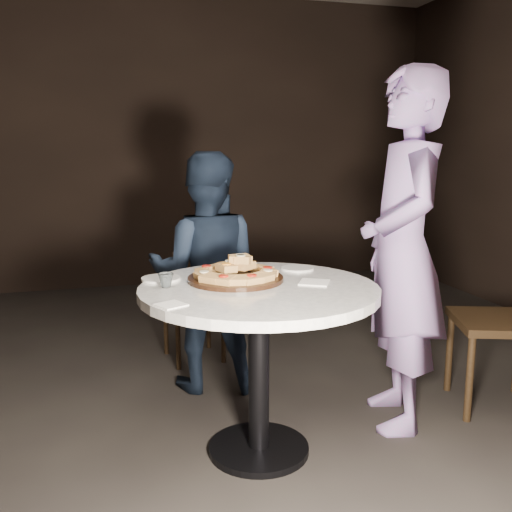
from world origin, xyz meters
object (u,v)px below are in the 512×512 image
at_px(serving_board, 236,279).
at_px(diner_navy, 205,272).
at_px(diner_teal, 403,251).
at_px(water_glass, 166,280).
at_px(focaccia_pile, 236,270).
at_px(chair_far, 197,297).
at_px(table, 259,318).

height_order(serving_board, diner_navy, diner_navy).
bearing_deg(diner_teal, diner_navy, -114.69).
bearing_deg(diner_teal, water_glass, -73.84).
bearing_deg(serving_board, focaccia_pile, 58.14).
bearing_deg(serving_board, chair_far, 90.05).
distance_m(table, diner_teal, 0.85).
relative_size(table, water_glass, 18.40).
relative_size(water_glass, diner_navy, 0.05).
bearing_deg(table, diner_navy, 96.14).
relative_size(serving_board, diner_navy, 0.32).
height_order(focaccia_pile, diner_navy, diner_navy).
relative_size(chair_far, diner_navy, 0.56).
relative_size(table, diner_navy, 0.90).
xyz_separation_m(serving_board, chair_far, (-0.00, 1.12, -0.38)).
height_order(focaccia_pile, chair_far, focaccia_pile).
bearing_deg(diner_teal, table, -66.75).
bearing_deg(table, chair_far, 93.69).
bearing_deg(diner_navy, diner_teal, 155.74).
distance_m(table, diner_navy, 0.86).
xyz_separation_m(chair_far, diner_teal, (0.88, -1.12, 0.47)).
bearing_deg(water_glass, focaccia_pile, 7.39).
height_order(table, diner_navy, diner_navy).
bearing_deg(serving_board, table, -58.05).
distance_m(serving_board, chair_far, 1.18).
xyz_separation_m(focaccia_pile, diner_navy, (-0.01, 0.72, -0.16)).
height_order(serving_board, diner_teal, diner_teal).
bearing_deg(table, water_glass, 168.04).
bearing_deg(diner_navy, chair_far, -76.82).
xyz_separation_m(table, water_glass, (-0.41, 0.09, 0.19)).
height_order(chair_far, diner_teal, diner_teal).
bearing_deg(diner_navy, table, 110.93).
bearing_deg(diner_teal, chair_far, -127.39).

